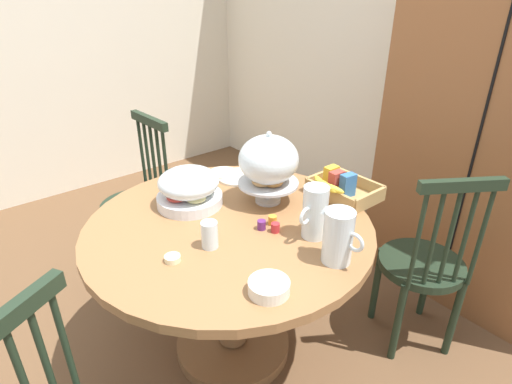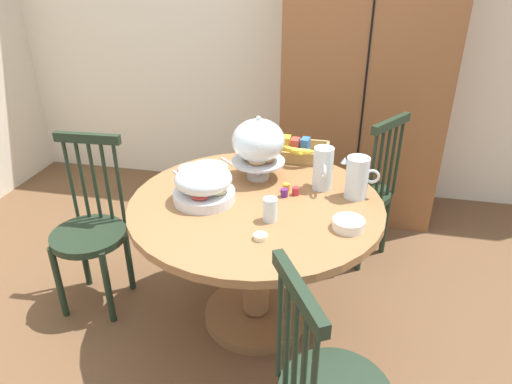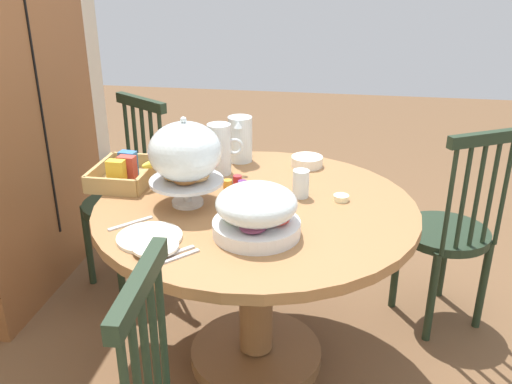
{
  "view_description": "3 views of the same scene",
  "coord_description": "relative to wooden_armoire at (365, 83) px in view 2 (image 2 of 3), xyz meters",
  "views": [
    {
      "loc": [
        1.19,
        -0.77,
        1.66
      ],
      "look_at": [
        -0.06,
        0.25,
        0.84
      ],
      "focal_mm": 29.13,
      "sensor_mm": 36.0,
      "label": 1
    },
    {
      "loc": [
        0.35,
        -1.84,
        1.83
      ],
      "look_at": [
        -0.06,
        0.1,
        0.79
      ],
      "focal_mm": 32.98,
      "sensor_mm": 36.0,
      "label": 2
    },
    {
      "loc": [
        -1.97,
        -0.21,
        1.62
      ],
      "look_at": [
        -0.06,
        0.1,
        0.79
      ],
      "focal_mm": 39.09,
      "sensor_mm": 36.0,
      "label": 3
    }
  ],
  "objects": [
    {
      "name": "dining_table",
      "position": [
        -0.48,
        -1.4,
        -0.45
      ],
      "size": [
        1.23,
        1.23,
        0.74
      ],
      "color": "olive",
      "rests_on": "ground_plane"
    },
    {
      "name": "fruit_platter_covered",
      "position": [
        -0.73,
        -1.44,
        -0.16
      ],
      "size": [
        0.3,
        0.3,
        0.18
      ],
      "color": "silver",
      "rests_on": "dining_table"
    },
    {
      "name": "milk_pitcher",
      "position": [
        -0.18,
        -1.19,
        -0.14
      ],
      "size": [
        0.1,
        0.18,
        0.22
      ],
      "color": "silver",
      "rests_on": "dining_table"
    },
    {
      "name": "jam_jar_apricot",
      "position": [
        -0.35,
        -1.26,
        -0.22
      ],
      "size": [
        0.04,
        0.04,
        0.04
      ],
      "primitive_type": "cylinder",
      "color": "orange",
      "rests_on": "dining_table"
    },
    {
      "name": "jam_jar_grape",
      "position": [
        -0.35,
        -1.32,
        -0.22
      ],
      "size": [
        0.04,
        0.04,
        0.04
      ],
      "primitive_type": "cylinder",
      "color": "#5B2366",
      "rests_on": "dining_table"
    },
    {
      "name": "drinking_glass",
      "position": [
        -0.38,
        -1.56,
        -0.19
      ],
      "size": [
        0.06,
        0.06,
        0.11
      ],
      "primitive_type": "cylinder",
      "color": "silver",
      "rests_on": "dining_table"
    },
    {
      "name": "table_knife",
      "position": [
        -0.91,
        -1.19,
        -0.24
      ],
      "size": [
        0.13,
        0.13,
        0.01
      ],
      "primitive_type": "cube",
      "rotation": [
        0.0,
        0.0,
        8.68
      ],
      "color": "silver",
      "rests_on": "dining_table"
    },
    {
      "name": "wall_back",
      "position": [
        -0.42,
        0.33,
        0.32
      ],
      "size": [
        4.8,
        0.06,
        2.6
      ],
      "primitive_type": "cube",
      "color": "silver",
      "rests_on": "ground_plane"
    },
    {
      "name": "cereal_bowl",
      "position": [
        -0.04,
        -1.56,
        -0.22
      ],
      "size": [
        0.14,
        0.14,
        0.04
      ],
      "primitive_type": "cylinder",
      "color": "white",
      "rests_on": "dining_table"
    },
    {
      "name": "soup_spoon",
      "position": [
        -0.72,
        -0.99,
        -0.24
      ],
      "size": [
        0.13,
        0.13,
        0.01
      ],
      "primitive_type": "cube",
      "rotation": [
        0.0,
        0.0,
        8.68
      ],
      "color": "silver",
      "rests_on": "dining_table"
    },
    {
      "name": "jam_jar_strawberry",
      "position": [
        -0.3,
        -1.29,
        -0.22
      ],
      "size": [
        0.04,
        0.04,
        0.04
      ],
      "primitive_type": "cylinder",
      "color": "#B7282D",
      "rests_on": "dining_table"
    },
    {
      "name": "orange_juice_pitcher",
      "position": [
        -0.01,
        -1.25,
        -0.15
      ],
      "size": [
        0.19,
        0.11,
        0.21
      ],
      "color": "silver",
      "rests_on": "dining_table"
    },
    {
      "name": "pastry_stand_with_dome",
      "position": [
        -0.52,
        -1.14,
        -0.05
      ],
      "size": [
        0.28,
        0.28,
        0.34
      ],
      "color": "silver",
      "rests_on": "dining_table"
    },
    {
      "name": "dinner_fork",
      "position": [
        -0.93,
        -1.21,
        -0.24
      ],
      "size": [
        0.13,
        0.13,
        0.01
      ],
      "primitive_type": "cube",
      "rotation": [
        0.0,
        0.0,
        8.68
      ],
      "color": "silver",
      "rests_on": "dining_table"
    },
    {
      "name": "cereal_basket",
      "position": [
        -0.35,
        -0.84,
        -0.2
      ],
      "size": [
        0.32,
        0.3,
        0.12
      ],
      "color": "tan",
      "rests_on": "dining_table"
    },
    {
      "name": "butter_dish",
      "position": [
        -0.39,
        -1.72,
        -0.23
      ],
      "size": [
        0.06,
        0.06,
        0.02
      ],
      "primitive_type": "cylinder",
      "color": "beige",
      "rests_on": "dining_table"
    },
    {
      "name": "windsor_chair_by_cabinet",
      "position": [
        0.04,
        -0.65,
        -0.53
      ],
      "size": [
        0.46,
        0.46,
        0.97
      ],
      "color": "#1E2D1E",
      "rests_on": "ground_plane"
    },
    {
      "name": "windsor_chair_facing_door",
      "position": [
        -1.39,
        -1.42,
        -0.53
      ],
      "size": [
        0.4,
        0.4,
        0.97
      ],
      "color": "#1E2D1E",
      "rests_on": "ground_plane"
    },
    {
      "name": "china_plate_large",
      "position": [
        -0.82,
        -1.09,
        -0.24
      ],
      "size": [
        0.22,
        0.22,
        0.01
      ],
      "primitive_type": "cylinder",
      "color": "white",
      "rests_on": "dining_table"
    },
    {
      "name": "wooden_armoire",
      "position": [
        0.0,
        0.0,
        0.0
      ],
      "size": [
        1.18,
        0.6,
        1.96
      ],
      "color": "brown",
      "rests_on": "ground_plane"
    },
    {
      "name": "ground_plane",
      "position": [
        -0.42,
        -1.5,
        -0.98
      ],
      "size": [
        10.0,
        10.0,
        0.0
      ],
      "primitive_type": "plane",
      "color": "brown"
    },
    {
      "name": "china_plate_small",
      "position": [
        -0.89,
        -1.14,
        -0.23
      ],
      "size": [
        0.15,
        0.15,
        0.01
      ],
      "primitive_type": "cylinder",
      "color": "white",
      "rests_on": "china_plate_large"
    }
  ]
}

